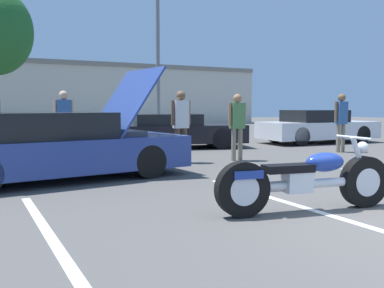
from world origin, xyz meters
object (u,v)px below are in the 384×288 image
(motorcycle, at_px, (306,180))
(light_pole, at_px, (160,52))
(spectator_by_show_car, at_px, (181,120))
(spectator_far_lot, at_px, (341,117))
(parked_car_mid_row, at_px, (172,131))
(spectator_near_motorcycle, at_px, (237,121))
(parked_car_right_row, at_px, (317,127))
(spectator_midground, at_px, (64,118))
(show_car_hood_open, at_px, (60,147))

(motorcycle, bearing_deg, light_pole, 84.04)
(light_pole, bearing_deg, spectator_by_show_car, -110.48)
(motorcycle, relative_size, spectator_by_show_car, 1.44)
(spectator_far_lot, bearing_deg, parked_car_mid_row, 138.06)
(spectator_by_show_car, bearing_deg, parked_car_mid_row, 68.26)
(spectator_by_show_car, xyz_separation_m, spectator_far_lot, (5.39, -0.05, -0.00))
(light_pole, height_order, spectator_near_motorcycle, light_pole)
(light_pole, xyz_separation_m, spectator_near_motorcycle, (-1.91, -9.30, -2.85))
(light_pole, bearing_deg, parked_car_right_row, -59.02)
(light_pole, height_order, spectator_by_show_car, light_pole)
(parked_car_right_row, bearing_deg, spectator_far_lot, -117.29)
(parked_car_mid_row, bearing_deg, light_pole, 86.15)
(spectator_near_motorcycle, bearing_deg, light_pole, 78.41)
(light_pole, relative_size, spectator_far_lot, 3.96)
(spectator_midground, bearing_deg, light_pole, 49.81)
(parked_car_mid_row, bearing_deg, show_car_hood_open, -118.48)
(spectator_near_motorcycle, relative_size, spectator_midground, 0.94)
(parked_car_right_row, relative_size, spectator_by_show_car, 2.64)
(spectator_by_show_car, height_order, spectator_far_lot, same)
(show_car_hood_open, distance_m, spectator_far_lot, 8.56)
(spectator_near_motorcycle, xyz_separation_m, spectator_far_lot, (3.93, 0.23, 0.04))
(show_car_hood_open, bearing_deg, spectator_by_show_car, 13.43)
(show_car_hood_open, bearing_deg, spectator_far_lot, 1.01)
(motorcycle, xyz_separation_m, spectator_far_lot, (6.10, 5.11, 0.64))
(light_pole, distance_m, parked_car_right_row, 8.02)
(light_pole, relative_size, motorcycle, 2.75)
(spectator_near_motorcycle, height_order, spectator_far_lot, spectator_far_lot)
(motorcycle, relative_size, spectator_near_motorcycle, 1.49)
(parked_car_mid_row, relative_size, spectator_by_show_car, 2.86)
(parked_car_mid_row, xyz_separation_m, spectator_midground, (-3.76, -1.29, 0.52))
(spectator_near_motorcycle, relative_size, spectator_far_lot, 0.96)
(show_car_hood_open, distance_m, spectator_near_motorcycle, 4.64)
(parked_car_mid_row, distance_m, spectator_by_show_car, 3.83)
(parked_car_mid_row, bearing_deg, motorcycle, -87.91)
(parked_car_right_row, height_order, spectator_far_lot, spectator_far_lot)
(parked_car_right_row, xyz_separation_m, spectator_far_lot, (-1.75, -2.79, 0.46))
(spectator_near_motorcycle, bearing_deg, spectator_far_lot, 3.37)
(motorcycle, relative_size, spectator_far_lot, 1.44)
(light_pole, relative_size, spectator_near_motorcycle, 4.10)
(spectator_near_motorcycle, bearing_deg, motorcycle, -114.03)
(light_pole, height_order, motorcycle, light_pole)
(spectator_by_show_car, distance_m, spectator_midground, 3.25)
(parked_car_right_row, distance_m, spectator_near_motorcycle, 6.44)
(spectator_far_lot, bearing_deg, light_pole, 102.56)
(show_car_hood_open, relative_size, spectator_midground, 2.73)
(spectator_midground, relative_size, spectator_far_lot, 1.02)
(show_car_hood_open, xyz_separation_m, spectator_by_show_car, (3.10, 1.09, 0.43))
(show_car_hood_open, bearing_deg, parked_car_right_row, 14.54)
(motorcycle, distance_m, spectator_far_lot, 7.99)
(parked_car_right_row, bearing_deg, show_car_hood_open, -154.70)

